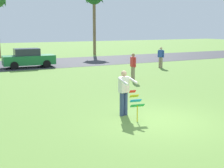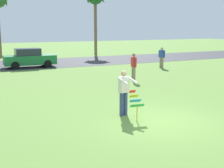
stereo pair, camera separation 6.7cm
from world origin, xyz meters
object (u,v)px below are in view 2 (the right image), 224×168
parked_car_green (29,58)px  person_walker_near (162,57)px  person_walker_far (134,66)px  kite_held (135,102)px  person_kite_flyer (124,91)px

parked_car_green → person_walker_near: (9.78, -5.17, 0.16)m
parked_car_green → person_walker_far: (4.66, -9.35, 0.16)m
kite_held → person_kite_flyer: bearing=96.1°
kite_held → person_walker_near: size_ratio=0.62×
person_walker_near → person_walker_far: (-5.12, -4.18, 0.00)m
person_kite_flyer → person_walker_far: size_ratio=1.00×
kite_held → parked_car_green: (-0.62, 16.44, 0.07)m
person_kite_flyer → person_walker_near: 14.02m
kite_held → person_walker_far: (4.04, 7.09, 0.23)m
person_kite_flyer → person_walker_far: (4.12, 6.36, -0.02)m
parked_car_green → person_walker_far: size_ratio=2.45×
person_kite_flyer → parked_car_green: (-0.54, 15.71, -0.18)m
parked_car_green → person_walker_near: person_walker_near is taller
person_kite_flyer → person_walker_near: same height
parked_car_green → person_walker_far: bearing=-63.5°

